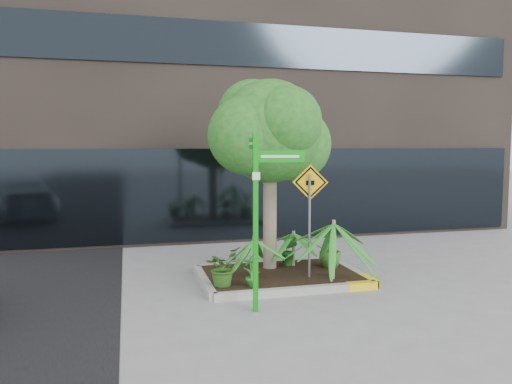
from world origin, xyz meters
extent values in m
plane|color=gray|center=(0.00, 0.00, 0.00)|extent=(80.00, 80.00, 0.00)
cube|color=#2D2621|center=(0.50, 8.50, 7.50)|extent=(18.00, 8.00, 15.00)
cube|color=#9E9E99|center=(0.20, 1.40, 0.07)|extent=(3.20, 0.15, 0.15)
cube|color=#9E9E99|center=(0.20, -0.80, 0.07)|extent=(3.20, 0.15, 0.15)
cube|color=#9E9E99|center=(-1.40, 0.30, 0.07)|extent=(0.15, 2.20, 0.15)
cube|color=#9E9E99|center=(1.80, 0.30, 0.07)|extent=(0.15, 2.20, 0.15)
cube|color=yellow|center=(1.50, -0.80, 0.07)|extent=(0.60, 0.17, 0.15)
cube|color=black|center=(0.20, 0.30, 0.12)|extent=(3.05, 2.05, 0.06)
cylinder|color=gray|center=(0.10, 0.78, 1.36)|extent=(0.29, 0.29, 2.72)
cylinder|color=gray|center=(0.20, 0.78, 2.36)|extent=(0.51, 0.15, 0.88)
sphere|color=#195A1D|center=(0.10, 0.78, 3.08)|extent=(2.18, 2.18, 2.18)
sphere|color=#195A1D|center=(0.74, 1.06, 2.81)|extent=(1.63, 1.63, 1.63)
sphere|color=#195A1D|center=(-0.44, 0.60, 2.99)|extent=(1.63, 1.63, 1.63)
sphere|color=#195A1D|center=(0.29, 0.24, 3.27)|extent=(1.45, 1.45, 1.45)
sphere|color=#195A1D|center=(-0.17, 1.24, 3.45)|extent=(1.54, 1.54, 1.54)
cylinder|color=gray|center=(1.07, -0.40, 0.74)|extent=(0.07, 0.07, 1.18)
cylinder|color=gray|center=(-0.45, 0.01, 0.57)|extent=(0.07, 0.07, 0.84)
cylinder|color=gray|center=(0.66, 0.83, 0.53)|extent=(0.07, 0.07, 0.77)
imported|color=#275518|center=(-1.15, -0.35, 0.51)|extent=(0.92, 0.92, 0.72)
imported|color=#346E21|center=(1.40, 0.50, 0.58)|extent=(0.65, 0.65, 0.85)
imported|color=#237227|center=(-0.64, -0.55, 0.46)|extent=(0.38, 0.38, 0.63)
imported|color=#20681E|center=(0.57, 0.85, 0.49)|extent=(0.53, 0.53, 0.68)
cube|color=#0D9210|center=(-0.81, -1.50, 1.49)|extent=(0.10, 0.10, 2.97)
cube|color=#0D9210|center=(-0.41, -1.55, 2.60)|extent=(0.83, 0.13, 0.19)
cube|color=#0D9210|center=(-0.76, -1.10, 2.82)|extent=(0.13, 0.83, 0.19)
cube|color=white|center=(-0.41, -1.57, 2.60)|extent=(0.63, 0.09, 0.04)
cube|color=white|center=(-0.77, -1.10, 2.82)|extent=(0.09, 0.63, 0.04)
cube|color=white|center=(-0.81, -1.55, 2.28)|extent=(0.13, 0.02, 0.13)
cylinder|color=slate|center=(0.62, -0.25, 1.19)|extent=(0.13, 0.21, 2.08)
cube|color=yellow|center=(0.62, -0.27, 2.07)|extent=(0.65, 0.30, 0.70)
cube|color=black|center=(0.62, -0.28, 2.07)|extent=(0.57, 0.25, 0.62)
cube|color=yellow|center=(0.62, -0.29, 2.07)|extent=(0.48, 0.22, 0.53)
cube|color=black|center=(0.61, -0.29, 2.06)|extent=(0.15, 0.07, 0.09)
camera|label=1|loc=(-2.86, -9.40, 2.77)|focal=35.00mm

